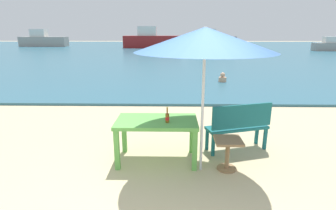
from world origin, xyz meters
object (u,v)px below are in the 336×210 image
at_px(side_table_wood, 228,150).
at_px(beer_bottle_amber, 167,117).
at_px(boat_fishing_trawler, 332,46).
at_px(patio_umbrella, 205,40).
at_px(boat_barge, 152,40).
at_px(picnic_table_green, 157,126).
at_px(swimmer_person, 223,78).
at_px(boat_sailboat, 43,40).
at_px(boat_cargo_ship, 211,40).
at_px(bench_teal_center, 239,124).

bearing_deg(side_table_wood, beer_bottle_amber, 169.47).
relative_size(side_table_wood, boat_fishing_trawler, 0.13).
height_order(patio_umbrella, boat_barge, boat_barge).
distance_m(picnic_table_green, swimmer_person, 7.71).
height_order(patio_umbrella, boat_sailboat, boat_sailboat).
bearing_deg(patio_umbrella, boat_cargo_ship, 82.00).
bearing_deg(beer_bottle_amber, picnic_table_green, 147.18).
height_order(side_table_wood, boat_cargo_ship, boat_cargo_ship).
distance_m(patio_umbrella, bench_teal_center, 1.92).
height_order(side_table_wood, boat_fishing_trawler, boat_fishing_trawler).
relative_size(side_table_wood, bench_teal_center, 0.43).
bearing_deg(beer_bottle_amber, boat_sailboat, 118.20).
distance_m(patio_umbrella, boat_fishing_trawler, 32.15).
xyz_separation_m(boat_barge, boat_cargo_ship, (8.39, 3.84, -0.10)).
distance_m(patio_umbrella, boat_barge, 32.37).
height_order(side_table_wood, bench_teal_center, bench_teal_center).
distance_m(swimmer_person, boat_cargo_ship, 28.60).
bearing_deg(patio_umbrella, side_table_wood, 3.69).
height_order(beer_bottle_amber, patio_umbrella, patio_umbrella).
xyz_separation_m(picnic_table_green, boat_barge, (-2.58, 31.85, 0.42)).
relative_size(swimmer_person, boat_barge, 0.05).
relative_size(bench_teal_center, boat_cargo_ship, 0.18).
distance_m(beer_bottle_amber, bench_teal_center, 1.48).
distance_m(beer_bottle_amber, boat_barge, 32.09).
relative_size(side_table_wood, swimmer_person, 1.32).
bearing_deg(boat_sailboat, side_table_wood, -60.67).
bearing_deg(boat_cargo_ship, beer_bottle_amber, -98.93).
bearing_deg(beer_bottle_amber, side_table_wood, -10.53).
relative_size(boat_cargo_ship, boat_fishing_trawler, 1.57).
distance_m(patio_umbrella, boat_sailboat, 40.12).
xyz_separation_m(beer_bottle_amber, boat_barge, (-2.76, 31.97, 0.22)).
bearing_deg(swimmer_person, boat_fishing_trawler, 50.81).
height_order(boat_sailboat, boat_barge, boat_barge).
relative_size(picnic_table_green, boat_fishing_trawler, 0.33).
distance_m(patio_umbrella, swimmer_person, 8.04).
distance_m(patio_umbrella, side_table_wood, 1.82).
height_order(patio_umbrella, boat_cargo_ship, boat_cargo_ship).
relative_size(beer_bottle_amber, boat_cargo_ship, 0.04).
relative_size(swimmer_person, boat_cargo_ship, 0.06).
bearing_deg(boat_barge, beer_bottle_amber, -85.06).
bearing_deg(boat_fishing_trawler, beer_bottle_amber, -124.00).
relative_size(picnic_table_green, beer_bottle_amber, 5.28).
bearing_deg(swimmer_person, boat_sailboat, 127.35).
distance_m(side_table_wood, boat_sailboat, 40.29).
distance_m(side_table_wood, swimmer_person, 7.70).
distance_m(picnic_table_green, side_table_wood, 1.26).
distance_m(boat_sailboat, boat_fishing_trawler, 37.67).
height_order(picnic_table_green, bench_teal_center, bench_teal_center).
xyz_separation_m(picnic_table_green, boat_fishing_trawler, (18.22, 26.61, -0.01)).
distance_m(boat_cargo_ship, boat_fishing_trawler, 15.37).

